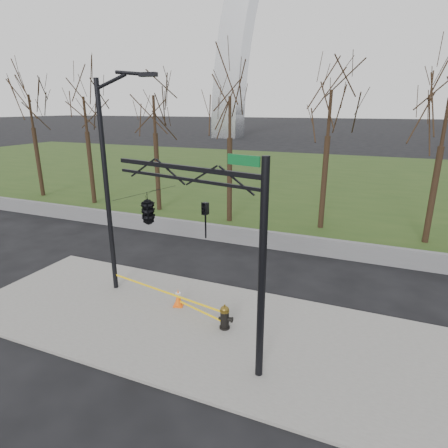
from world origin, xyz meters
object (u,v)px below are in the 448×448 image
at_px(street_light, 111,174).
at_px(traffic_signal_mast, 166,212).
at_px(fire_hydrant, 225,317).
at_px(traffic_cone, 178,297).

relative_size(street_light, traffic_signal_mast, 1.37).
distance_m(fire_hydrant, traffic_cone, 2.23).
bearing_deg(traffic_signal_mast, traffic_cone, 125.72).
bearing_deg(traffic_cone, street_light, 173.40).
relative_size(fire_hydrant, traffic_signal_mast, 0.14).
height_order(fire_hydrant, street_light, street_light).
bearing_deg(street_light, traffic_cone, -11.25).
relative_size(traffic_cone, traffic_signal_mast, 0.11).
bearing_deg(street_light, fire_hydrant, -16.14).
bearing_deg(traffic_signal_mast, street_light, 164.13).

